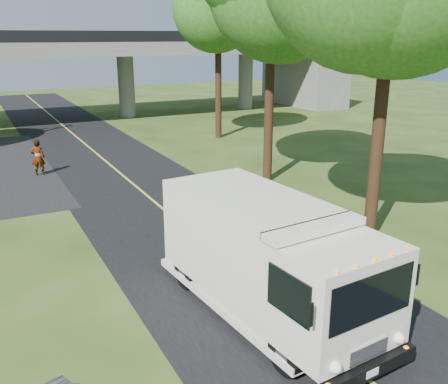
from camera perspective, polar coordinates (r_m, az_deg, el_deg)
ground at (r=14.94m, az=3.03°, el=-10.28°), size 120.00×120.00×0.00m
road at (r=23.47m, az=-9.33°, el=0.02°), size 7.00×90.00×0.02m
lane_line at (r=23.46m, az=-9.34°, el=0.07°), size 0.12×90.00×0.01m
overpass at (r=43.96m, az=-18.95°, el=13.43°), size 54.00×10.00×7.30m
tree_right_far at (r=35.08m, az=-0.23°, el=19.67°), size 5.77×5.67×10.99m
step_van at (r=12.76m, az=4.92°, el=-7.19°), size 3.25×7.39×3.02m
pedestrian at (r=27.47m, az=-20.49°, el=3.71°), size 0.79×0.62×1.89m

